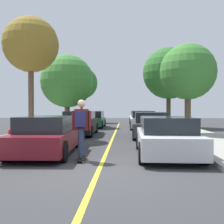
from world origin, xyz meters
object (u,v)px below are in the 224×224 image
parked_car_left_nearest (48,135)px  fire_hydrant (11,138)px  street_tree_left_near (67,81)px  skateboarder (81,125)px  parked_car_right_nearest (166,136)px  street_tree_right_nearest (188,72)px  skateboard (81,158)px  parked_car_right_near (150,125)px  parked_car_right_far (143,120)px  street_tree_right_near (169,74)px  parked_car_left_far (93,119)px  street_tree_left_nearest (31,45)px  street_tree_left_far (82,83)px  parked_car_left_near (80,123)px  parked_car_right_farthest (139,118)px

parked_car_left_nearest → fire_hydrant: size_ratio=6.57×
street_tree_left_near → skateboarder: (3.60, -14.91, -2.80)m
parked_car_right_nearest → street_tree_right_nearest: street_tree_right_nearest is taller
skateboard → skateboarder: bearing=-89.3°
parked_car_right_near → street_tree_right_nearest: size_ratio=0.86×
parked_car_right_near → parked_car_left_nearest: bearing=-126.1°
skateboarder → parked_car_right_far: bearing=78.8°
fire_hydrant → parked_car_right_nearest: bearing=-6.7°
skateboard → street_tree_right_near: bearing=71.7°
parked_car_left_nearest → parked_car_right_nearest: size_ratio=1.06×
parked_car_left_far → skateboard: parked_car_left_far is taller
parked_car_left_far → parked_car_right_near: bearing=-63.2°
skateboarder → street_tree_left_nearest: bearing=121.0°
parked_car_left_far → skateboarder: (1.39, -14.93, 0.41)m
street_tree_right_near → parked_car_left_nearest: bearing=-115.0°
parked_car_left_nearest → parked_car_left_far: 13.58m
skateboarder → skateboard: bearing=90.7°
street_tree_left_far → skateboarder: 23.09m
parked_car_right_far → street_tree_right_near: (2.21, 1.33, 3.78)m
parked_car_left_nearest → street_tree_right_nearest: bearing=45.8°
street_tree_left_nearest → parked_car_right_near: bearing=8.2°
parked_car_left_nearest → parked_car_right_nearest: parked_car_left_nearest is taller
parked_car_right_far → street_tree_left_far: 11.65m
parked_car_left_near → parked_car_right_far: parked_car_left_near is taller
parked_car_right_nearest → parked_car_right_far: parked_car_right_far is taller
parked_car_left_far → street_tree_right_near: (6.27, -0.13, 3.81)m
parked_car_right_nearest → parked_car_right_farthest: bearing=90.0°
parked_car_right_far → parked_car_right_farthest: 5.84m
parked_car_left_nearest → parked_car_right_nearest: bearing=-3.4°
parked_car_right_far → parked_car_right_farthest: bearing=90.0°
parked_car_right_far → fire_hydrant: size_ratio=6.60×
parked_car_right_near → parked_car_right_farthest: (0.00, 12.40, -0.00)m
parked_car_right_far → skateboarder: 13.74m
parked_car_right_farthest → street_tree_left_far: street_tree_left_far is taller
parked_car_right_near → parked_car_right_nearest: bearing=-90.0°
parked_car_right_near → street_tree_left_nearest: street_tree_left_nearest is taller
parked_car_right_far → skateboarder: size_ratio=2.67×
parked_car_right_near → parked_car_right_far: bearing=90.0°
parked_car_right_farthest → street_tree_left_far: size_ratio=0.66×
street_tree_left_far → street_tree_left_nearest: bearing=-90.0°
parked_car_left_near → street_tree_left_near: bearing=108.4°
parked_car_right_farthest → street_tree_left_near: 8.30m
parked_car_right_nearest → parked_car_right_far: size_ratio=0.94×
parked_car_left_far → street_tree_left_nearest: size_ratio=0.67×
parked_car_right_nearest → street_tree_left_nearest: size_ratio=0.70×
street_tree_right_near → parked_car_right_nearest: bearing=-99.2°
parked_car_right_far → street_tree_left_nearest: bearing=-130.0°
street_tree_left_far → fire_hydrant: 21.18m
parked_car_right_near → street_tree_left_far: bearing=111.8°
parked_car_right_near → skateboard: parked_car_right_near is taller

